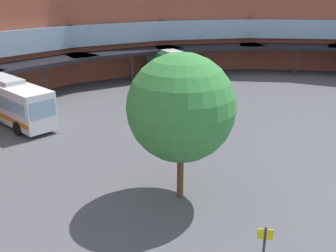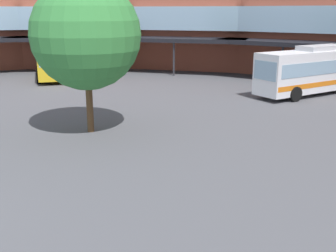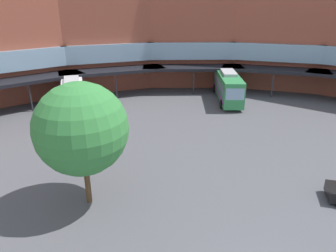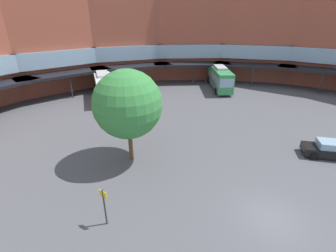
{
  "view_description": "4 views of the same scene",
  "coord_description": "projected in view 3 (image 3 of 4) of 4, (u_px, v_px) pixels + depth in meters",
  "views": [
    {
      "loc": [
        -21.66,
        -1.7,
        11.15
      ],
      "look_at": [
        -0.85,
        15.89,
        1.31
      ],
      "focal_mm": 41.7,
      "sensor_mm": 36.0,
      "label": 1
    },
    {
      "loc": [
        13.56,
        0.93,
        6.38
      ],
      "look_at": [
        -0.44,
        11.06,
        1.55
      ],
      "focal_mm": 44.0,
      "sensor_mm": 36.0,
      "label": 2
    },
    {
      "loc": [
        -7.59,
        -7.65,
        12.25
      ],
      "look_at": [
        0.6,
        14.44,
        2.8
      ],
      "focal_mm": 33.01,
      "sensor_mm": 36.0,
      "label": 3
    },
    {
      "loc": [
        -10.43,
        -8.03,
        11.67
      ],
      "look_at": [
        -2.28,
        11.9,
        1.81
      ],
      "focal_mm": 25.52,
      "sensor_mm": 36.0,
      "label": 4
    }
  ],
  "objects": [
    {
      "name": "bus_0",
      "position": [
        73.0,
        95.0,
        37.17
      ],
      "size": [
        3.37,
        12.49,
        3.8
      ],
      "rotation": [
        0.0,
        0.0,
        4.65
      ],
      "color": "white",
      "rests_on": "ground"
    },
    {
      "name": "station_building",
      "position": [
        124.0,
        41.0,
        33.72
      ],
      "size": [
        86.03,
        41.38,
        17.61
      ],
      "color": "#9E4C38",
      "rests_on": "ground"
    },
    {
      "name": "bus_2",
      "position": [
        228.0,
        85.0,
        41.11
      ],
      "size": [
        6.37,
        11.15,
        3.88
      ],
      "rotation": [
        0.0,
        0.0,
        4.33
      ],
      "color": "#338C4C",
      "rests_on": "ground"
    },
    {
      "name": "plaza_tree",
      "position": [
        82.0,
        129.0,
        18.53
      ],
      "size": [
        5.71,
        5.71,
        8.05
      ],
      "color": "brown",
      "rests_on": "ground"
    }
  ]
}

